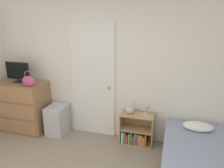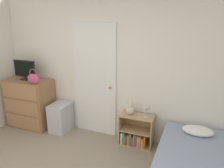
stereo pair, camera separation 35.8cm
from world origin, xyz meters
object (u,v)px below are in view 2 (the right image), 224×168
Objects in this scene: teddy_bear at (130,109)px; desk_lamp at (147,109)px; dresser at (30,103)px; tv at (25,69)px; storage_bin at (61,117)px; handbag at (33,79)px; bookshelf at (136,134)px.

desk_lamp is at bearing -7.61° from teddy_bear.
desk_lamp is at bearing 1.50° from dresser.
tv is at bearing -178.99° from desk_lamp.
dresser reaches higher than desk_lamp.
desk_lamp is at bearing 0.94° from storage_bin.
teddy_bear is at bearing 2.23° from tv.
tv is at bearing -177.77° from teddy_bear.
dresser is at bearing 151.89° from handbag.
teddy_bear is at bearing 2.81° from dresser.
teddy_bear is (2.08, 0.10, 0.17)m from dresser.
desk_lamp is (2.44, 0.04, -0.46)m from tv.
handbag is 1.25× the size of teddy_bear.
handbag is 2.12m from desk_lamp.
handbag is 1.85m from teddy_bear.
tv is at bearing -177.95° from bookshelf.
tv is (-0.06, 0.02, 0.68)m from dresser.
bookshelf is at bearing 7.86° from handbag.
handbag is at bearing -26.53° from tv.
desk_lamp is (1.68, 0.03, 0.43)m from storage_bin.
dresser is 1.69× the size of bookshelf.
storage_bin is (0.76, 0.02, -0.89)m from tv.
bookshelf is at bearing 2.05° from tv.
tv is 1.17m from storage_bin.
storage_bin is (0.70, 0.03, -0.21)m from dresser.
tv is 0.90× the size of storage_bin.
dresser is 4.27× the size of desk_lamp.
tv is at bearing 162.19° from dresser.
bookshelf reaches higher than storage_bin.
desk_lamp is (0.30, -0.04, 0.06)m from teddy_bear.
handbag is at bearing -172.14° from bookshelf.
teddy_bear is (1.38, 0.07, 0.37)m from storage_bin.
dresser is 0.68m from handbag.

